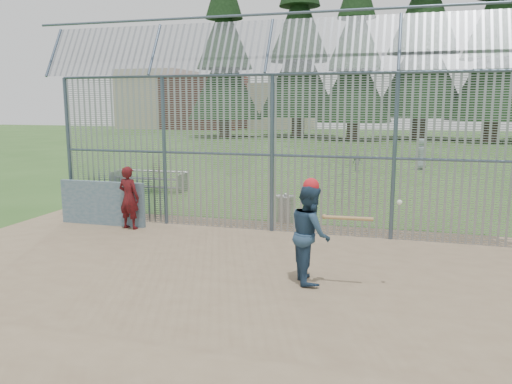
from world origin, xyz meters
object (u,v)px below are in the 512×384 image
(batter, at_px, (310,234))
(bleacher, at_px, (149,180))
(dugout_wall, at_px, (103,203))
(onlooker, at_px, (129,198))
(trash_can, at_px, (285,209))

(batter, relative_size, bleacher, 0.61)
(dugout_wall, distance_m, onlooker, 0.97)
(bleacher, bearing_deg, batter, -47.36)
(trash_can, bearing_deg, bleacher, 149.05)
(dugout_wall, xyz_separation_m, bleacher, (-1.48, 5.48, -0.21))
(dugout_wall, xyz_separation_m, onlooker, (0.92, -0.19, 0.23))
(trash_can, distance_m, bleacher, 7.22)
(dugout_wall, relative_size, bleacher, 0.83)
(onlooker, xyz_separation_m, trash_can, (3.79, 1.95, -0.47))
(trash_can, bearing_deg, dugout_wall, -159.48)
(dugout_wall, height_order, onlooker, onlooker)
(onlooker, bearing_deg, batter, 162.18)
(batter, bearing_deg, trash_can, -4.19)
(batter, bearing_deg, onlooker, 41.19)
(dugout_wall, xyz_separation_m, batter, (6.19, -2.85, 0.31))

